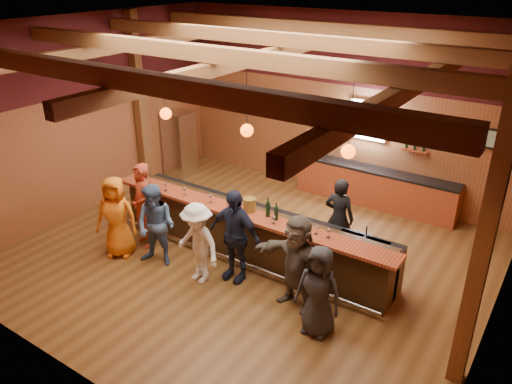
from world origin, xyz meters
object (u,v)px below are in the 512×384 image
customer_redvest (143,206)px  customer_brown (297,262)px  bartender (339,218)px  customer_white (198,243)px  customer_dark (319,291)px  bar_counter (253,232)px  stainless_fridge (180,144)px  back_bar_cabinet (374,187)px  customer_orange (116,217)px  ice_bucket (249,205)px  customer_navy (234,235)px  bottle_a (268,209)px  customer_denim (156,226)px

customer_redvest → customer_brown: size_ratio=1.05×
bartender → customer_white: bearing=49.0°
customer_dark → bartender: (-0.76, 2.34, 0.06)m
bar_counter → stainless_fridge: (-4.12, 2.45, 0.38)m
customer_white → customer_dark: 2.51m
customer_redvest → bartender: bearing=52.9°
customer_white → back_bar_cabinet: bearing=82.9°
customer_orange → customer_brown: (3.84, 0.53, 0.02)m
customer_dark → ice_bucket: 2.46m
stainless_fridge → ice_bucket: 4.98m
stainless_fridge → customer_navy: 5.44m
ice_bucket → customer_white: bearing=-109.6°
customer_redvest → customer_navy: 2.31m
back_bar_cabinet → bottle_a: (-0.69, -3.77, 0.78)m
customer_denim → bottle_a: bearing=18.4°
back_bar_cabinet → bartender: (0.25, -2.60, 0.37)m
customer_orange → customer_navy: size_ratio=0.93×
customer_orange → bartender: customer_orange is taller
customer_denim → bar_counter: bearing=31.3°
back_bar_cabinet → stainless_fridge: size_ratio=2.22×
bartender → customer_denim: bearing=35.6°
customer_white → customer_dark: bearing=8.8°
customer_denim → back_bar_cabinet: bearing=50.0°
back_bar_cabinet → customer_dark: size_ratio=2.55×
customer_redvest → customer_orange: bearing=-80.7°
back_bar_cabinet → customer_white: (-1.50, -4.89, 0.32)m
stainless_fridge → customer_navy: size_ratio=0.98×
bartender → customer_navy: bearing=52.5°
bottle_a → customer_dark: bearing=-34.6°
stainless_fridge → customer_dark: (6.31, -3.83, -0.12)m
stainless_fridge → customer_brown: 6.63m
customer_brown → ice_bucket: customer_brown is taller
bartender → back_bar_cabinet: bearing=-88.0°
stainless_fridge → customer_denim: size_ratio=1.07×
bar_counter → back_bar_cabinet: (1.18, 3.57, -0.05)m
bar_counter → stainless_fridge: stainless_fridge is taller
customer_orange → customer_brown: bearing=-20.6°
customer_navy → bartender: customer_navy is taller
customer_white → bartender: (1.75, 2.29, 0.04)m
customer_denim → ice_bucket: (1.45, 1.10, 0.40)m
stainless_fridge → bartender: size_ratio=1.07×
stainless_fridge → customer_dark: bearing=-31.2°
back_bar_cabinet → bartender: bearing=-84.5°
bar_counter → ice_bucket: bearing=-71.1°
customer_denim → ice_bucket: size_ratio=6.31×
customer_denim → customer_dark: customer_denim is taller
stainless_fridge → bottle_a: (4.61, -2.65, 0.36)m
customer_white → customer_navy: customer_navy is taller
bar_counter → customer_navy: (0.19, -0.88, 0.39)m
customer_denim → bottle_a: customer_denim is taller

